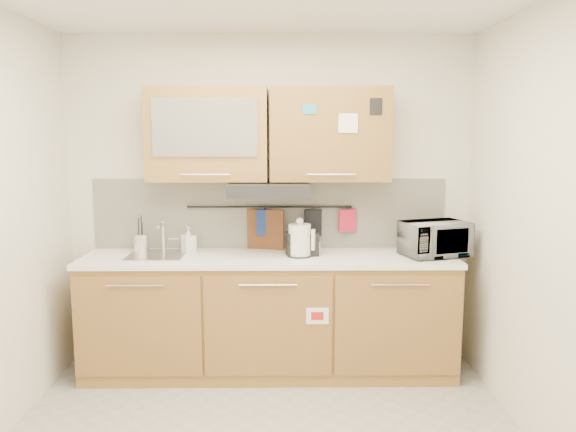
{
  "coord_description": "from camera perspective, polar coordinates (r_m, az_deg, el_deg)",
  "views": [
    {
      "loc": [
        0.1,
        -2.97,
        1.83
      ],
      "look_at": [
        0.14,
        1.05,
        1.24
      ],
      "focal_mm": 35.0,
      "sensor_mm": 36.0,
      "label": 1
    }
  ],
  "objects": [
    {
      "name": "soap_bottle",
      "position": [
        4.44,
        -10.06,
        -2.35
      ],
      "size": [
        0.13,
        0.13,
        0.2
      ],
      "primitive_type": "imported",
      "rotation": [
        0.0,
        0.0,
        0.65
      ],
      "color": "#999999",
      "rests_on": "countertop"
    },
    {
      "name": "cutting_board",
      "position": [
        4.47,
        -2.29,
        -1.71
      ],
      "size": [
        0.3,
        0.1,
        0.37
      ],
      "primitive_type": "cube",
      "rotation": [
        0.0,
        0.0,
        -0.28
      ],
      "color": "brown",
      "rests_on": "utensil_rail"
    },
    {
      "name": "sink",
      "position": [
        4.38,
        -13.15,
        -3.87
      ],
      "size": [
        0.42,
        0.4,
        0.26
      ],
      "color": "silver",
      "rests_on": "countertop"
    },
    {
      "name": "microwave",
      "position": [
        4.37,
        14.68,
        -2.26
      ],
      "size": [
        0.55,
        0.45,
        0.26
      ],
      "primitive_type": "imported",
      "rotation": [
        0.0,
        0.0,
        0.32
      ],
      "color": "#999999",
      "rests_on": "countertop"
    },
    {
      "name": "base_cabinet",
      "position": [
        4.4,
        -1.91,
        -10.61
      ],
      "size": [
        2.8,
        0.64,
        0.88
      ],
      "color": "#A6773B",
      "rests_on": "floor"
    },
    {
      "name": "wall_back",
      "position": [
        4.5,
        -1.88,
        1.52
      ],
      "size": [
        3.2,
        0.0,
        3.2
      ],
      "primitive_type": "plane",
      "rotation": [
        1.57,
        0.0,
        0.0
      ],
      "color": "silver",
      "rests_on": "ground"
    },
    {
      "name": "oven_mitt",
      "position": [
        4.46,
        -2.41,
        -0.64
      ],
      "size": [
        0.12,
        0.08,
        0.2
      ],
      "primitive_type": "cube",
      "rotation": [
        0.0,
        0.0,
        0.42
      ],
      "color": "navy",
      "rests_on": "utensil_rail"
    },
    {
      "name": "upper_cabinets",
      "position": [
        4.29,
        -2.03,
        8.29
      ],
      "size": [
        1.82,
        0.37,
        0.7
      ],
      "color": "#A6773B",
      "rests_on": "wall_back"
    },
    {
      "name": "backsplash",
      "position": [
        4.5,
        -1.88,
        0.24
      ],
      "size": [
        2.8,
        0.02,
        0.56
      ],
      "primitive_type": "cube",
      "color": "silver",
      "rests_on": "countertop"
    },
    {
      "name": "utensil_crock",
      "position": [
        4.5,
        -14.67,
        -2.67
      ],
      "size": [
        0.13,
        0.13,
        0.29
      ],
      "rotation": [
        0.0,
        0.0,
        0.14
      ],
      "color": "silver",
      "rests_on": "countertop"
    },
    {
      "name": "dark_pouch",
      "position": [
        4.46,
        2.56,
        -0.69
      ],
      "size": [
        0.14,
        0.05,
        0.21
      ],
      "primitive_type": "cube",
      "rotation": [
        0.0,
        0.0,
        0.06
      ],
      "color": "black",
      "rests_on": "utensil_rail"
    },
    {
      "name": "kettle",
      "position": [
        4.21,
        1.21,
        -2.55
      ],
      "size": [
        0.22,
        0.21,
        0.3
      ],
      "rotation": [
        0.0,
        0.0,
        -0.33
      ],
      "color": "silver",
      "rests_on": "countertop"
    },
    {
      "name": "utensil_rail",
      "position": [
        4.46,
        -1.89,
        0.94
      ],
      "size": [
        1.3,
        0.02,
        0.02
      ],
      "primitive_type": "cylinder",
      "rotation": [
        0.0,
        1.57,
        0.0
      ],
      "color": "black",
      "rests_on": "backsplash"
    },
    {
      "name": "wall_right",
      "position": [
        3.37,
        25.86,
        -1.6
      ],
      "size": [
        0.0,
        3.0,
        3.0
      ],
      "primitive_type": "plane",
      "rotation": [
        1.57,
        0.0,
        -1.57
      ],
      "color": "silver",
      "rests_on": "ground"
    },
    {
      "name": "range_hood",
      "position": [
        4.24,
        -1.96,
        2.74
      ],
      "size": [
        0.6,
        0.46,
        0.1
      ],
      "primitive_type": "cube",
      "color": "black",
      "rests_on": "upper_cabinets"
    },
    {
      "name": "toaster",
      "position": [
        4.25,
        1.45,
        -2.82
      ],
      "size": [
        0.25,
        0.17,
        0.18
      ],
      "rotation": [
        0.0,
        0.0,
        0.15
      ],
      "color": "black",
      "rests_on": "countertop"
    },
    {
      "name": "pot_holder",
      "position": [
        4.48,
        6.05,
        -0.45
      ],
      "size": [
        0.14,
        0.06,
        0.18
      ],
      "primitive_type": "cube",
      "rotation": [
        0.0,
        0.0,
        0.26
      ],
      "color": "#BC1935",
      "rests_on": "utensil_rail"
    },
    {
      "name": "countertop",
      "position": [
        4.26,
        -1.95,
        -4.32
      ],
      "size": [
        2.82,
        0.62,
        0.04
      ],
      "primitive_type": "cube",
      "color": "white",
      "rests_on": "base_cabinet"
    }
  ]
}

